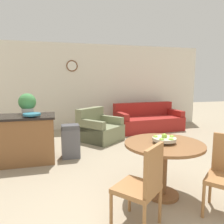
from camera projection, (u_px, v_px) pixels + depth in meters
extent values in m
cube|color=silver|center=(86.00, 87.00, 7.06)|extent=(8.00, 0.06, 2.70)
cylinder|color=brown|center=(72.00, 66.00, 6.81)|extent=(0.35, 0.02, 0.35)
cylinder|color=white|center=(72.00, 66.00, 6.80)|extent=(0.28, 0.01, 0.28)
cylinder|color=brown|center=(162.00, 194.00, 2.97)|extent=(0.44, 0.44, 0.04)
cylinder|color=brown|center=(163.00, 170.00, 2.92)|extent=(0.10, 0.10, 0.67)
cylinder|color=brown|center=(164.00, 144.00, 2.87)|extent=(1.04, 1.04, 0.03)
cylinder|color=#9E6B3D|center=(111.00, 211.00, 2.29)|extent=(0.04, 0.04, 0.40)
cylinder|color=#9E6B3D|center=(130.00, 195.00, 2.60)|extent=(0.04, 0.04, 0.40)
cylinder|color=#9E6B3D|center=(160.00, 206.00, 2.38)|extent=(0.04, 0.04, 0.40)
cube|color=#9E6B3D|center=(136.00, 189.00, 2.30)|extent=(0.59, 0.59, 0.05)
cube|color=#9E6B3D|center=(154.00, 169.00, 2.16)|extent=(0.32, 0.28, 0.47)
cylinder|color=#9E6B3D|center=(203.00, 201.00, 2.47)|extent=(0.04, 0.04, 0.40)
cylinder|color=#9E6B3D|center=(210.00, 188.00, 2.79)|extent=(0.04, 0.04, 0.40)
cylinder|color=#B7B29E|center=(164.00, 142.00, 2.86)|extent=(0.12, 0.12, 0.03)
cylinder|color=#B7B29E|center=(164.00, 139.00, 2.86)|extent=(0.31, 0.31, 0.04)
sphere|color=#8CB738|center=(172.00, 138.00, 2.90)|extent=(0.07, 0.07, 0.07)
sphere|color=#8CB738|center=(164.00, 136.00, 2.97)|extent=(0.07, 0.07, 0.07)
sphere|color=#8CB738|center=(155.00, 138.00, 2.89)|extent=(0.07, 0.07, 0.07)
sphere|color=#8CB738|center=(162.00, 141.00, 2.76)|extent=(0.07, 0.07, 0.07)
sphere|color=#8CB738|center=(171.00, 141.00, 2.76)|extent=(0.07, 0.07, 0.07)
sphere|color=#8CB738|center=(164.00, 136.00, 2.85)|extent=(0.07, 0.07, 0.07)
cube|color=brown|center=(25.00, 140.00, 4.17)|extent=(1.09, 0.68, 0.86)
cube|color=black|center=(23.00, 117.00, 4.11)|extent=(1.15, 0.74, 0.04)
cylinder|color=teal|center=(32.00, 116.00, 3.99)|extent=(0.11, 0.11, 0.02)
cylinder|color=teal|center=(32.00, 114.00, 3.99)|extent=(0.31, 0.31, 0.04)
cylinder|color=beige|center=(28.00, 111.00, 4.28)|extent=(0.23, 0.23, 0.12)
sphere|color=#478E4C|center=(27.00, 102.00, 4.26)|extent=(0.33, 0.33, 0.33)
cube|color=#56565B|center=(71.00, 143.00, 4.42)|extent=(0.36, 0.29, 0.59)
cube|color=#49494E|center=(70.00, 127.00, 4.38)|extent=(0.34, 0.28, 0.08)
cube|color=maroon|center=(149.00, 124.00, 6.84)|extent=(2.12, 1.13, 0.42)
cube|color=maroon|center=(143.00, 109.00, 7.13)|extent=(2.05, 0.39, 0.42)
cube|color=maroon|center=(121.00, 123.00, 6.51)|extent=(0.24, 0.90, 0.61)
cube|color=maroon|center=(174.00, 119.00, 7.14)|extent=(0.24, 0.90, 0.61)
cube|color=#7A7F5B|center=(101.00, 133.00, 5.68)|extent=(1.28, 1.29, 0.40)
cube|color=#7A7F5B|center=(90.00, 116.00, 5.84)|extent=(0.83, 0.72, 0.43)
cube|color=#7A7F5B|center=(91.00, 132.00, 5.36)|extent=(0.64, 0.75, 0.59)
cube|color=#7A7F5B|center=(110.00, 127.00, 5.98)|extent=(0.64, 0.75, 0.59)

